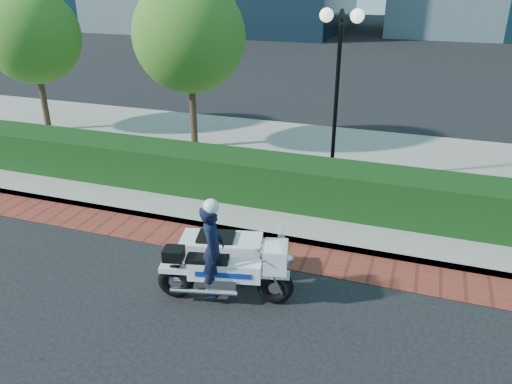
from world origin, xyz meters
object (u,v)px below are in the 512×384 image
(tree_a, at_px, (33,36))
(tree_b, at_px, (189,36))
(lamppost, at_px, (338,71))
(police_motorcycle, at_px, (222,256))

(tree_a, height_order, tree_b, tree_b)
(lamppost, bearing_deg, police_motorcycle, -99.87)
(tree_a, bearing_deg, tree_b, 0.00)
(lamppost, relative_size, tree_a, 0.92)
(tree_a, xyz_separation_m, tree_b, (5.50, 0.00, 0.21))
(lamppost, bearing_deg, tree_a, 172.59)
(police_motorcycle, bearing_deg, tree_b, 106.08)
(tree_a, relative_size, police_motorcycle, 1.99)
(police_motorcycle, bearing_deg, lamppost, 66.93)
(lamppost, distance_m, police_motorcycle, 5.70)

